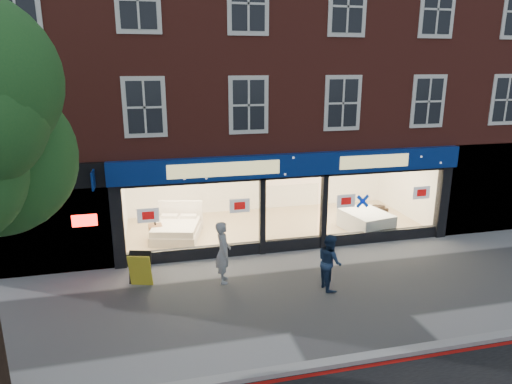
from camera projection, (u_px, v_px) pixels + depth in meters
name	position (u px, v px, depth m)	size (l,w,h in m)	color
ground	(328.00, 293.00, 12.32)	(120.00, 120.00, 0.00)	gray
kerb_line	(385.00, 363.00, 9.42)	(60.00, 0.10, 0.01)	#8C0A07
kerb_stone	(380.00, 355.00, 9.59)	(60.00, 0.25, 0.12)	gray
showroom_floor	(275.00, 227.00, 17.22)	(11.00, 4.50, 0.10)	tan
building	(264.00, 45.00, 17.01)	(19.00, 8.26, 10.30)	maroon
display_bed	(177.00, 229.00, 15.99)	(2.00, 2.25, 1.08)	white
bedside_table	(156.00, 232.00, 15.72)	(0.45, 0.45, 0.55)	brown
mattress_stack	(366.00, 221.00, 16.65)	(1.68, 1.97, 0.69)	silver
sofa	(366.00, 212.00, 17.91)	(1.78, 0.70, 0.52)	black
a_board	(140.00, 269.00, 12.65)	(0.63, 0.40, 0.97)	gold
pedestrian_grey	(223.00, 252.00, 12.77)	(0.65, 0.43, 1.79)	#96979D
pedestrian_blue	(330.00, 262.00, 12.41)	(0.76, 0.59, 1.57)	#1B2D4C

